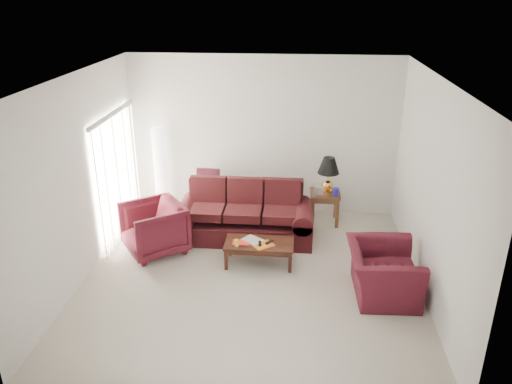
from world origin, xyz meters
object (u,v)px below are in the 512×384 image
armchair_left (154,228)px  armchair_right (382,272)px  end_table (324,207)px  coffee_table (259,253)px  floor_lamp (160,171)px  sofa (244,213)px

armchair_left → armchair_right: 3.69m
end_table → coffee_table: bearing=-123.8°
end_table → armchair_right: armchair_right is taller
end_table → floor_lamp: bearing=176.9°
armchair_left → coffee_table: armchair_left is taller
end_table → floor_lamp: size_ratio=0.34×
sofa → coffee_table: (0.33, -0.86, -0.29)m
sofa → end_table: bearing=24.5°
sofa → armchair_right: 2.65m
floor_lamp → coffee_table: 2.79m
sofa → coffee_table: bearing=-72.8°
armchair_left → coffee_table: bearing=45.6°
sofa → floor_lamp: floor_lamp is taller
floor_lamp → armchair_left: (0.27, -1.54, -0.44)m
sofa → armchair_right: size_ratio=2.13×
end_table → armchair_right: (0.72, -2.32, 0.06)m
armchair_left → coffee_table: (1.76, -0.25, -0.23)m
sofa → coffee_table: sofa is taller
armchair_right → end_table: bearing=15.4°
floor_lamp → coffee_table: (2.03, -1.79, -0.67)m
sofa → armchair_left: size_ratio=2.53×
floor_lamp → armchair_left: 1.63m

